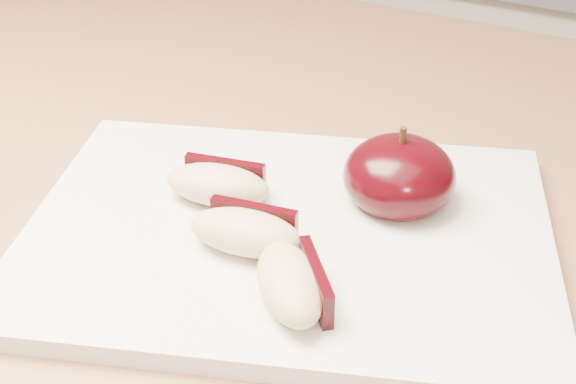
% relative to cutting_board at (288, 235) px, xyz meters
% --- Properties ---
extents(back_cabinet, '(2.40, 0.62, 0.94)m').
position_rel_cutting_board_xyz_m(back_cabinet, '(-0.01, 0.80, -0.44)').
color(back_cabinet, silver).
rests_on(back_cabinet, ground).
extents(cutting_board, '(0.38, 0.32, 0.01)m').
position_rel_cutting_board_xyz_m(cutting_board, '(0.00, 0.00, 0.00)').
color(cutting_board, silver).
rests_on(cutting_board, island_counter).
extents(apple_half, '(0.09, 0.09, 0.06)m').
position_rel_cutting_board_xyz_m(apple_half, '(0.05, 0.06, 0.02)').
color(apple_half, black).
rests_on(apple_half, cutting_board).
extents(apple_wedge_a, '(0.07, 0.05, 0.02)m').
position_rel_cutting_board_xyz_m(apple_wedge_a, '(-0.05, 0.01, 0.02)').
color(apple_wedge_a, tan).
rests_on(apple_wedge_a, cutting_board).
extents(apple_wedge_b, '(0.07, 0.04, 0.02)m').
position_rel_cutting_board_xyz_m(apple_wedge_b, '(-0.01, -0.03, 0.02)').
color(apple_wedge_b, tan).
rests_on(apple_wedge_b, cutting_board).
extents(apple_wedge_c, '(0.07, 0.07, 0.02)m').
position_rel_cutting_board_xyz_m(apple_wedge_c, '(0.03, -0.06, 0.02)').
color(apple_wedge_c, tan).
rests_on(apple_wedge_c, cutting_board).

